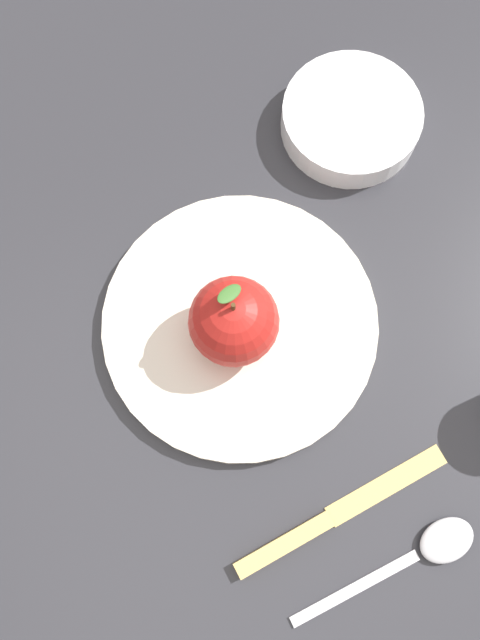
% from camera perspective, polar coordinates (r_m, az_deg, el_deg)
% --- Properties ---
extents(ground_plane, '(2.40, 2.40, 0.00)m').
position_cam_1_polar(ground_plane, '(0.60, 3.07, -3.22)').
color(ground_plane, '#2D2D33').
extents(dinner_plate, '(0.25, 0.25, 0.01)m').
position_cam_1_polar(dinner_plate, '(0.60, -0.00, -0.30)').
color(dinner_plate, silver).
rests_on(dinner_plate, ground_plane).
extents(apple, '(0.08, 0.08, 0.09)m').
position_cam_1_polar(apple, '(0.55, -0.54, -0.12)').
color(apple, '#B21E19').
rests_on(apple, dinner_plate).
extents(side_bowl, '(0.14, 0.14, 0.03)m').
position_cam_1_polar(side_bowl, '(0.68, 9.60, 16.90)').
color(side_bowl, white).
rests_on(side_bowl, ground_plane).
extents(knife, '(0.05, 0.20, 0.01)m').
position_cam_1_polar(knife, '(0.58, 7.15, -16.96)').
color(knife, '#D8B766').
rests_on(knife, ground_plane).
extents(spoon, '(0.05, 0.17, 0.01)m').
position_cam_1_polar(spoon, '(0.60, 15.95, -18.60)').
color(spoon, silver).
rests_on(spoon, ground_plane).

